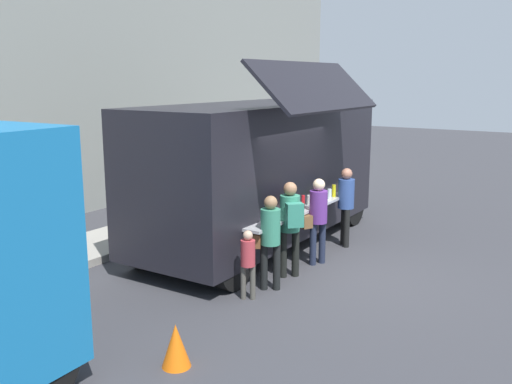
{
  "coord_description": "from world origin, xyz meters",
  "views": [
    {
      "loc": [
        -8.99,
        -4.02,
        3.47
      ],
      "look_at": [
        -0.13,
        1.78,
        1.3
      ],
      "focal_mm": 39.35,
      "sensor_mm": 36.0,
      "label": 1
    }
  ],
  "objects_px": {
    "traffic_cone_orange": "(176,345)",
    "customer_rear_waiting": "(270,235)",
    "customer_extra_browsing": "(346,200)",
    "child_near_queue": "(248,258)",
    "trash_bin": "(267,182)",
    "food_truck_main": "(262,169)",
    "customer_front_ordering": "(318,214)",
    "customer_mid_with_backpack": "(290,220)"
  },
  "relations": [
    {
      "from": "trash_bin",
      "to": "customer_rear_waiting",
      "type": "height_order",
      "value": "customer_rear_waiting"
    },
    {
      "from": "trash_bin",
      "to": "customer_extra_browsing",
      "type": "relative_size",
      "value": 0.58
    },
    {
      "from": "traffic_cone_orange",
      "to": "customer_rear_waiting",
      "type": "xyz_separation_m",
      "value": [
        2.78,
        0.39,
        0.67
      ]
    },
    {
      "from": "traffic_cone_orange",
      "to": "child_near_queue",
      "type": "xyz_separation_m",
      "value": [
        2.24,
        0.46,
        0.4
      ]
    },
    {
      "from": "traffic_cone_orange",
      "to": "customer_mid_with_backpack",
      "type": "distance_m",
      "value": 3.58
    },
    {
      "from": "customer_front_ordering",
      "to": "child_near_queue",
      "type": "distance_m",
      "value": 2.16
    },
    {
      "from": "trash_bin",
      "to": "child_near_queue",
      "type": "relative_size",
      "value": 0.85
    },
    {
      "from": "customer_extra_browsing",
      "to": "trash_bin",
      "type": "bearing_deg",
      "value": -77.56
    },
    {
      "from": "customer_rear_waiting",
      "to": "child_near_queue",
      "type": "height_order",
      "value": "customer_rear_waiting"
    },
    {
      "from": "trash_bin",
      "to": "customer_mid_with_backpack",
      "type": "height_order",
      "value": "customer_mid_with_backpack"
    },
    {
      "from": "trash_bin",
      "to": "child_near_queue",
      "type": "height_order",
      "value": "child_near_queue"
    },
    {
      "from": "traffic_cone_orange",
      "to": "customer_front_ordering",
      "type": "height_order",
      "value": "customer_front_ordering"
    },
    {
      "from": "food_truck_main",
      "to": "traffic_cone_orange",
      "type": "distance_m",
      "value": 5.46
    },
    {
      "from": "customer_extra_browsing",
      "to": "customer_front_ordering",
      "type": "bearing_deg",
      "value": 53.05
    },
    {
      "from": "trash_bin",
      "to": "child_near_queue",
      "type": "distance_m",
      "value": 7.6
    },
    {
      "from": "child_near_queue",
      "to": "customer_extra_browsing",
      "type": "bearing_deg",
      "value": -30.05
    },
    {
      "from": "food_truck_main",
      "to": "customer_front_ordering",
      "type": "distance_m",
      "value": 1.8
    },
    {
      "from": "food_truck_main",
      "to": "child_near_queue",
      "type": "height_order",
      "value": "food_truck_main"
    },
    {
      "from": "customer_rear_waiting",
      "to": "child_near_queue",
      "type": "xyz_separation_m",
      "value": [
        -0.54,
        0.06,
        -0.27
      ]
    },
    {
      "from": "customer_mid_with_backpack",
      "to": "customer_extra_browsing",
      "type": "relative_size",
      "value": 1.04
    },
    {
      "from": "customer_front_ordering",
      "to": "customer_rear_waiting",
      "type": "height_order",
      "value": "customer_front_ordering"
    },
    {
      "from": "traffic_cone_orange",
      "to": "customer_front_ordering",
      "type": "bearing_deg",
      "value": 4.34
    },
    {
      "from": "customer_rear_waiting",
      "to": "food_truck_main",
      "type": "bearing_deg",
      "value": 4.41
    },
    {
      "from": "food_truck_main",
      "to": "customer_rear_waiting",
      "type": "distance_m",
      "value": 2.72
    },
    {
      "from": "customer_front_ordering",
      "to": "trash_bin",
      "type": "bearing_deg",
      "value": -22.57
    },
    {
      "from": "customer_front_ordering",
      "to": "child_near_queue",
      "type": "relative_size",
      "value": 1.45
    },
    {
      "from": "customer_front_ordering",
      "to": "customer_mid_with_backpack",
      "type": "height_order",
      "value": "customer_mid_with_backpack"
    },
    {
      "from": "customer_front_ordering",
      "to": "customer_extra_browsing",
      "type": "xyz_separation_m",
      "value": [
        1.39,
        0.05,
        0.01
      ]
    },
    {
      "from": "trash_bin",
      "to": "customer_mid_with_backpack",
      "type": "bearing_deg",
      "value": -144.32
    },
    {
      "from": "trash_bin",
      "to": "customer_extra_browsing",
      "type": "bearing_deg",
      "value": -128.42
    },
    {
      "from": "customer_mid_with_backpack",
      "to": "customer_rear_waiting",
      "type": "height_order",
      "value": "customer_mid_with_backpack"
    },
    {
      "from": "food_truck_main",
      "to": "customer_front_ordering",
      "type": "xyz_separation_m",
      "value": [
        -0.55,
        -1.58,
        -0.64
      ]
    },
    {
      "from": "trash_bin",
      "to": "customer_mid_with_backpack",
      "type": "distance_m",
      "value": 6.61
    },
    {
      "from": "customer_rear_waiting",
      "to": "customer_extra_browsing",
      "type": "height_order",
      "value": "customer_extra_browsing"
    },
    {
      "from": "customer_rear_waiting",
      "to": "child_near_queue",
      "type": "bearing_deg",
      "value": 142.45
    },
    {
      "from": "customer_extra_browsing",
      "to": "child_near_queue",
      "type": "bearing_deg",
      "value": 49.71
    },
    {
      "from": "customer_extra_browsing",
      "to": "food_truck_main",
      "type": "bearing_deg",
      "value": -10.41
    },
    {
      "from": "customer_front_ordering",
      "to": "customer_mid_with_backpack",
      "type": "bearing_deg",
      "value": 112.13
    },
    {
      "from": "customer_rear_waiting",
      "to": "customer_extra_browsing",
      "type": "distance_m",
      "value": 2.99
    },
    {
      "from": "traffic_cone_orange",
      "to": "customer_rear_waiting",
      "type": "height_order",
      "value": "customer_rear_waiting"
    },
    {
      "from": "customer_front_ordering",
      "to": "child_near_queue",
      "type": "bearing_deg",
      "value": 112.81
    },
    {
      "from": "food_truck_main",
      "to": "trash_bin",
      "type": "xyz_separation_m",
      "value": [
        3.9,
        2.32,
        -1.14
      ]
    }
  ]
}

